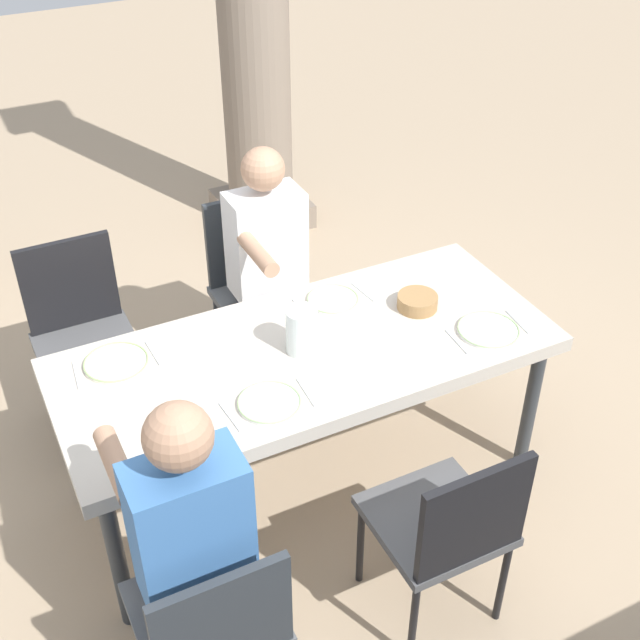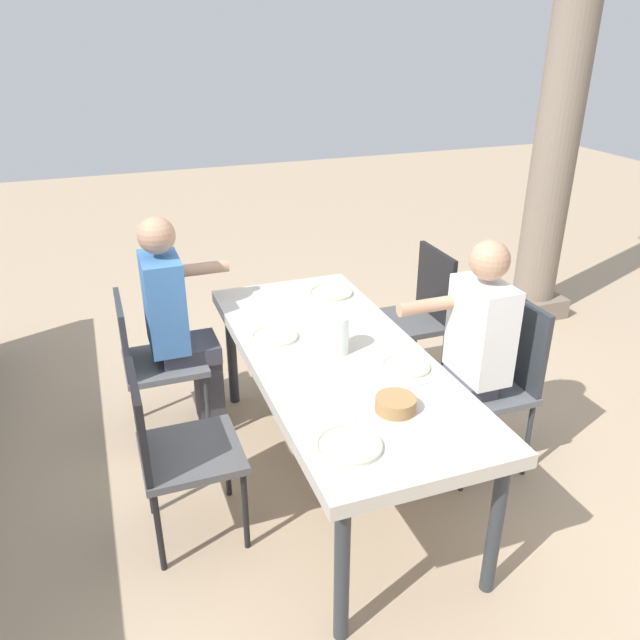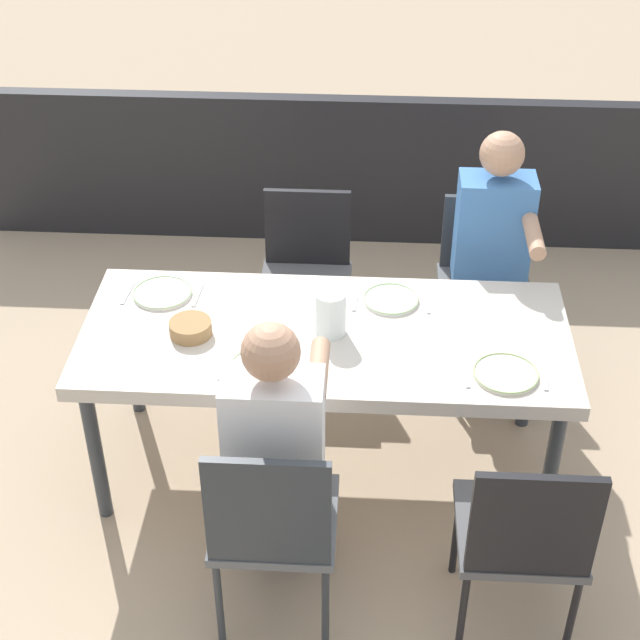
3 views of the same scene
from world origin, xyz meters
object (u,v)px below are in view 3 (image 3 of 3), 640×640
at_px(dining_table, 325,345).
at_px(bread_basket, 190,328).
at_px(chair_mid_south, 306,269).
at_px(plate_1, 391,299).
at_px(plate_0, 506,374).
at_px(plate_2, 259,366).
at_px(water_pitcher, 330,316).
at_px(chair_west_north, 524,534).
at_px(chair_west_south, 484,274).
at_px(diner_woman_green, 278,452).
at_px(chair_mid_north, 273,522).
at_px(diner_man_white, 492,261).
at_px(plate_3, 162,293).

distance_m(dining_table, bread_basket, 0.55).
height_order(chair_mid_south, plate_1, chair_mid_south).
xyz_separation_m(plate_0, plate_2, (0.94, 0.01, 0.00)).
bearing_deg(chair_mid_south, water_pitcher, 100.70).
xyz_separation_m(chair_west_north, plate_1, (0.46, -1.07, 0.22)).
distance_m(chair_west_north, plate_0, 0.64).
bearing_deg(chair_west_south, diner_woman_green, 59.77).
xyz_separation_m(chair_west_south, chair_mid_north, (0.86, 1.67, 0.03)).
relative_size(chair_mid_south, bread_basket, 5.10).
bearing_deg(dining_table, plate_2, 45.46).
distance_m(dining_table, plate_1, 0.36).
distance_m(diner_woman_green, plate_1, 0.97).
xyz_separation_m(chair_west_south, bread_basket, (1.26, 0.88, 0.26)).
relative_size(diner_woman_green, plate_0, 5.12).
relative_size(chair_west_north, chair_mid_north, 0.98).
distance_m(plate_1, water_pitcher, 0.35).
xyz_separation_m(diner_man_white, plate_2, (0.97, 0.90, 0.06)).
bearing_deg(chair_mid_north, bread_basket, -63.22).
bearing_deg(plate_3, chair_mid_south, -133.21).
distance_m(chair_mid_south, bread_basket, 1.00).
relative_size(plate_2, plate_3, 0.87).
distance_m(chair_west_north, diner_woman_green, 0.89).
bearing_deg(water_pitcher, plate_2, 42.61).
distance_m(dining_table, plate_0, 0.74).
xyz_separation_m(plate_1, bread_basket, (0.80, 0.28, 0.02)).
distance_m(chair_mid_north, plate_0, 1.05).
bearing_deg(chair_west_south, chair_west_north, 90.00).
height_order(plate_1, bread_basket, bread_basket).
bearing_deg(plate_3, diner_man_white, -163.38).
xyz_separation_m(plate_1, plate_2, (0.51, 0.48, 0.00)).
height_order(chair_mid_south, diner_woman_green, diner_woman_green).
bearing_deg(bread_basket, diner_woman_green, 123.90).
bearing_deg(dining_table, chair_west_north, 130.93).
xyz_separation_m(diner_woman_green, plate_1, (-0.40, -0.88, 0.07)).
bearing_deg(plate_1, plate_2, 43.60).
xyz_separation_m(chair_mid_south, water_pitcher, (-0.16, 0.84, 0.32)).
bearing_deg(dining_table, chair_mid_north, 80.65).
distance_m(chair_west_north, plate_3, 1.80).
distance_m(dining_table, chair_west_south, 1.12).
bearing_deg(chair_west_north, diner_man_white, -90.11).
bearing_deg(plate_3, water_pitcher, 162.18).
relative_size(chair_mid_north, bread_basket, 5.48).
xyz_separation_m(chair_mid_north, plate_0, (-0.84, -0.60, 0.21)).
bearing_deg(plate_2, diner_woman_green, 105.16).
bearing_deg(chair_west_south, chair_mid_north, 62.65).
distance_m(plate_2, bread_basket, 0.36).
height_order(dining_table, chair_mid_north, chair_mid_north).
bearing_deg(chair_mid_south, chair_west_south, 179.88).
bearing_deg(plate_1, dining_table, 41.78).
relative_size(chair_west_north, bread_basket, 5.38).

